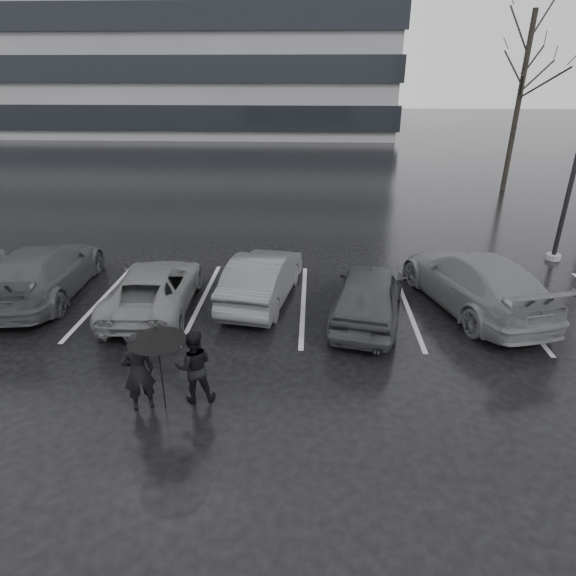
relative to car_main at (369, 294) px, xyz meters
The scene contains 11 objects.
ground 2.87m from the car_main, 143.57° to the right, with size 160.00×160.00×0.00m, color black.
car_main is the anchor object (origin of this frame).
car_west_a 2.94m from the car_main, 160.62° to the left, with size 1.42×4.07×1.34m, color #2F2F32.
car_west_b 5.56m from the car_main, behind, with size 1.98×4.30×1.20m, color #4A4B4D.
car_west_c 8.92m from the car_main, behind, with size 2.02×4.97×1.44m, color black.
car_east 2.97m from the car_main, 16.38° to the left, with size 2.10×5.16×1.50m, color #4A4B4D.
pedestrian_left 5.94m from the car_main, 139.98° to the right, with size 0.57×0.38×1.57m, color black.
pedestrian_right 5.03m from the car_main, 135.60° to the right, with size 0.72×0.56×1.48m, color black.
umbrella 5.69m from the car_main, 137.32° to the right, with size 1.03×1.03×1.74m.
stall_stripes 3.23m from the car_main, 164.54° to the left, with size 19.72×5.00×0.00m.
tree_north 18.02m from the car_main, 60.29° to the left, with size 0.26×0.26×8.50m, color black.
Camera 1 is at (0.80, -9.35, 5.77)m, focal length 30.00 mm.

